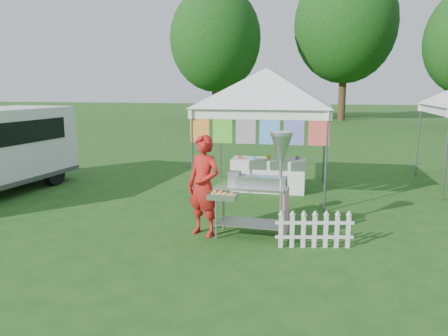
# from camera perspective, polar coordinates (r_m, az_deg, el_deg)

# --- Properties ---
(ground) EXTENTS (120.00, 120.00, 0.00)m
(ground) POSITION_cam_1_polar(r_m,az_deg,el_deg) (7.51, 2.07, -9.40)
(ground) COLOR #1C4B15
(ground) RESTS_ON ground
(canopy_main) EXTENTS (4.24, 4.24, 3.45)m
(canopy_main) POSITION_cam_1_polar(r_m,az_deg,el_deg) (10.53, 5.57, 12.83)
(canopy_main) COLOR #59595E
(canopy_main) RESTS_ON ground
(tree_left) EXTENTS (6.40, 6.40, 9.53)m
(tree_left) POSITION_cam_1_polar(r_m,az_deg,el_deg) (31.95, -1.11, 16.45)
(tree_left) COLOR #352313
(tree_left) RESTS_ON ground
(tree_mid) EXTENTS (7.60, 7.60, 11.52)m
(tree_mid) POSITION_cam_1_polar(r_m,az_deg,el_deg) (35.30, 15.60, 17.65)
(tree_mid) COLOR #352313
(tree_mid) RESTS_ON ground
(donut_cart) EXTENTS (1.35, 0.86, 1.83)m
(donut_cart) POSITION_cam_1_polar(r_m,az_deg,el_deg) (7.36, 5.01, -1.11)
(donut_cart) COLOR gray
(donut_cart) RESTS_ON ground
(vendor) EXTENTS (0.76, 0.64, 1.76)m
(vendor) POSITION_cam_1_polar(r_m,az_deg,el_deg) (7.55, -2.67, -2.34)
(vendor) COLOR #B51B16
(vendor) RESTS_ON ground
(picket_fence) EXTENTS (1.24, 0.27, 0.56)m
(picket_fence) POSITION_cam_1_polar(r_m,az_deg,el_deg) (7.22, 11.74, -8.03)
(picket_fence) COLOR silver
(picket_fence) RESTS_ON ground
(display_table) EXTENTS (1.80, 0.70, 0.81)m
(display_table) POSITION_cam_1_polar(r_m,az_deg,el_deg) (10.91, 5.79, -0.90)
(display_table) COLOR white
(display_table) RESTS_ON ground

